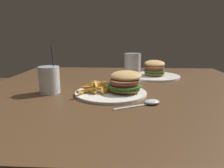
# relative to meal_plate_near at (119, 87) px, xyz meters

# --- Properties ---
(dining_table) EXTENTS (1.25, 1.21, 0.77)m
(dining_table) POSITION_rel_meal_plate_near_xyz_m (0.02, 0.11, -0.17)
(dining_table) COLOR #4C331E
(dining_table) RESTS_ON ground_plane
(meal_plate_near) EXTENTS (0.28, 0.28, 0.10)m
(meal_plate_near) POSITION_rel_meal_plate_near_xyz_m (0.00, 0.00, 0.00)
(meal_plate_near) COLOR white
(meal_plate_near) RESTS_ON dining_table
(beer_glass) EXTENTS (0.08, 0.08, 0.14)m
(beer_glass) POSITION_rel_meal_plate_near_xyz_m (0.07, 0.23, 0.04)
(beer_glass) COLOR silver
(beer_glass) RESTS_ON dining_table
(juice_glass) EXTENTS (0.08, 0.08, 0.19)m
(juice_glass) POSITION_rel_meal_plate_near_xyz_m (-0.28, 0.01, 0.02)
(juice_glass) COLOR silver
(juice_glass) RESTS_ON dining_table
(spoon) EXTENTS (0.16, 0.10, 0.02)m
(spoon) POSITION_rel_meal_plate_near_xyz_m (0.11, -0.12, -0.02)
(spoon) COLOR silver
(spoon) RESTS_ON dining_table
(meal_plate_far) EXTENTS (0.28, 0.28, 0.10)m
(meal_plate_far) POSITION_rel_meal_plate_near_xyz_m (0.20, 0.37, -0.00)
(meal_plate_far) COLOR white
(meal_plate_far) RESTS_ON dining_table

